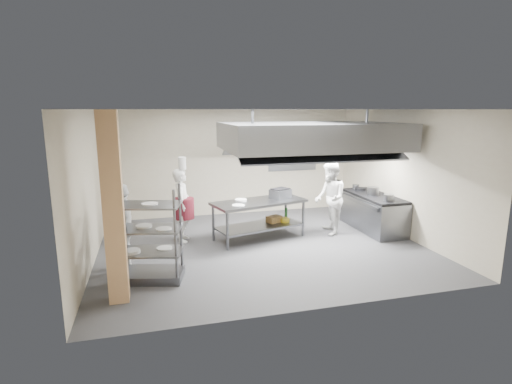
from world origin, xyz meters
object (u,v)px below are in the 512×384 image
object	(u,v)px
chef_head	(182,205)
island	(259,220)
cooking_range	(373,213)
chef_plating	(124,226)
chef_line	(330,198)
stockpot	(373,191)
griddle	(280,194)
pass_rack	(149,234)

from	to	relation	value
chef_head	island	bearing A→B (deg)	-89.86
cooking_range	chef_head	world-z (taller)	chef_head
cooking_range	chef_plating	bearing A→B (deg)	-170.31
island	cooking_range	distance (m)	2.99
chef_line	island	bearing A→B (deg)	-81.20
cooking_range	stockpot	size ratio (longest dim) A/B	6.94
cooking_range	griddle	distance (m)	2.50
griddle	cooking_range	bearing A→B (deg)	-31.75
pass_rack	island	bearing A→B (deg)	48.52
chef_head	chef_plating	world-z (taller)	chef_head
cooking_range	stockpot	distance (m)	0.58
chef_line	stockpot	bearing A→B (deg)	103.64
griddle	pass_rack	bearing A→B (deg)	-175.99
pass_rack	chef_line	world-z (taller)	chef_line
island	stockpot	size ratio (longest dim) A/B	7.56
pass_rack	chef_plating	size ratio (longest dim) A/B	1.03
cooking_range	griddle	bearing A→B (deg)	175.73
island	chef_plating	xyz separation A→B (m)	(-2.96, -1.06, 0.37)
chef_head	stockpot	bearing A→B (deg)	-84.71
chef_line	stockpot	distance (m)	1.19
island	pass_rack	size ratio (longest dim) A/B	1.28
cooking_range	island	bearing A→B (deg)	179.05
chef_line	pass_rack	bearing A→B (deg)	-56.88
griddle	stockpot	bearing A→B (deg)	-32.12
pass_rack	stockpot	bearing A→B (deg)	30.78
chef_line	chef_plating	size ratio (longest dim) A/B	1.08
cooking_range	griddle	xyz separation A→B (m)	(-2.42, 0.18, 0.60)
pass_rack	chef_head	distance (m)	2.17
pass_rack	chef_head	xyz separation A→B (m)	(0.75, 2.03, -0.01)
island	chef_plating	world-z (taller)	chef_plating
chef_head	cooking_range	bearing A→B (deg)	-84.52
pass_rack	griddle	bearing A→B (deg)	45.08
island	cooking_range	bearing A→B (deg)	-15.93
chef_plating	stockpot	size ratio (longest dim) A/B	5.74
island	pass_rack	xyz separation A→B (m)	(-2.50, -1.74, 0.40)
pass_rack	chef_head	bearing A→B (deg)	83.25
chef_head	chef_plating	xyz separation A→B (m)	(-1.21, -1.35, -0.02)
island	chef_head	bearing A→B (deg)	155.57
island	chef_plating	bearing A→B (deg)	-175.18
cooking_range	chef_head	size ratio (longest dim) A/B	1.18
cooking_range	griddle	world-z (taller)	griddle
chef_plating	chef_head	bearing A→B (deg)	137.63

